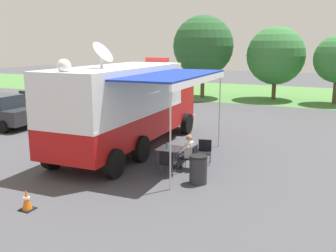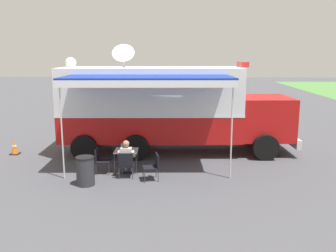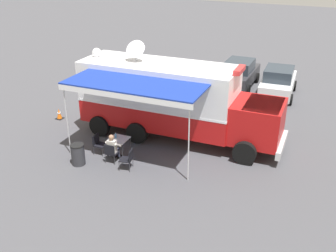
{
  "view_description": "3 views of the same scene",
  "coord_description": "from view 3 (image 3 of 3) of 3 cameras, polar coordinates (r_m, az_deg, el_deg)",
  "views": [
    {
      "loc": [
        8.12,
        -12.56,
        4.35
      ],
      "look_at": [
        2.31,
        -0.32,
        1.44
      ],
      "focal_mm": 40.96,
      "sensor_mm": 36.0,
      "label": 1
    },
    {
      "loc": [
        14.71,
        1.25,
        4.02
      ],
      "look_at": [
        0.84,
        0.73,
        1.26
      ],
      "focal_mm": 38.8,
      "sensor_mm": 36.0,
      "label": 2
    },
    {
      "loc": [
        15.19,
        7.66,
        8.25
      ],
      "look_at": [
        1.1,
        1.02,
        1.06
      ],
      "focal_mm": 41.54,
      "sensor_mm": 36.0,
      "label": 3
    }
  ],
  "objects": [
    {
      "name": "folding_chair_beside_table",
      "position": [
        17.19,
        -10.19,
        -2.39
      ],
      "size": [
        0.5,
        0.5,
        0.87
      ],
      "color": "black",
      "rests_on": "ground"
    },
    {
      "name": "folding_chair_spare_by_truck",
      "position": [
        15.81,
        -5.87,
        -4.67
      ],
      "size": [
        0.57,
        0.57,
        0.87
      ],
      "color": "black",
      "rests_on": "ground"
    },
    {
      "name": "command_truck",
      "position": [
        17.84,
        0.73,
        4.06
      ],
      "size": [
        5.18,
        9.59,
        4.53
      ],
      "color": "#B71414",
      "rests_on": "ground"
    },
    {
      "name": "car_behind_truck",
      "position": [
        25.55,
        10.41,
        7.6
      ],
      "size": [
        4.24,
        2.09,
        1.76
      ],
      "color": "#2D2D33",
      "rests_on": "ground"
    },
    {
      "name": "seated_responder",
      "position": [
        16.43,
        -8.06,
        -3.04
      ],
      "size": [
        0.67,
        0.57,
        1.25
      ],
      "color": "silver",
      "rests_on": "ground"
    },
    {
      "name": "water_bottle",
      "position": [
        16.95,
        -7.68,
        -1.4
      ],
      "size": [
        0.07,
        0.07,
        0.22
      ],
      "color": "#4C99D8",
      "rests_on": "folding_table"
    },
    {
      "name": "trash_bin",
      "position": [
        16.52,
        -13.07,
        -4.08
      ],
      "size": [
        0.57,
        0.57,
        0.91
      ],
      "color": "#2D2D33",
      "rests_on": "ground"
    },
    {
      "name": "lot_stripe",
      "position": [
        20.95,
        7.4,
        1.37
      ],
      "size": [
        0.33,
        4.8,
        0.01
      ],
      "primitive_type": "cube",
      "rotation": [
        0.0,
        0.0,
        0.04
      ],
      "color": "silver",
      "rests_on": "ground"
    },
    {
      "name": "traffic_cone",
      "position": [
        21.21,
        -15.68,
        1.74
      ],
      "size": [
        0.36,
        0.36,
        0.58
      ],
      "color": "black",
      "rests_on": "ground"
    },
    {
      "name": "car_far_corner",
      "position": [
        24.42,
        15.86,
        6.26
      ],
      "size": [
        4.32,
        2.25,
        1.76
      ],
      "color": "silver",
      "rests_on": "ground"
    },
    {
      "name": "folding_chair_at_table",
      "position": [
        16.35,
        -8.37,
        -3.75
      ],
      "size": [
        0.5,
        0.5,
        0.87
      ],
      "color": "black",
      "rests_on": "ground"
    },
    {
      "name": "folding_table",
      "position": [
        16.92,
        -7.25,
        -2.04
      ],
      "size": [
        0.83,
        0.83,
        0.73
      ],
      "color": "silver",
      "rests_on": "ground"
    },
    {
      "name": "ground_plane",
      "position": [
        18.9,
        -1.36,
        -1.11
      ],
      "size": [
        100.0,
        100.0,
        0.0
      ],
      "primitive_type": "plane",
      "color": "#47474C"
    }
  ]
}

